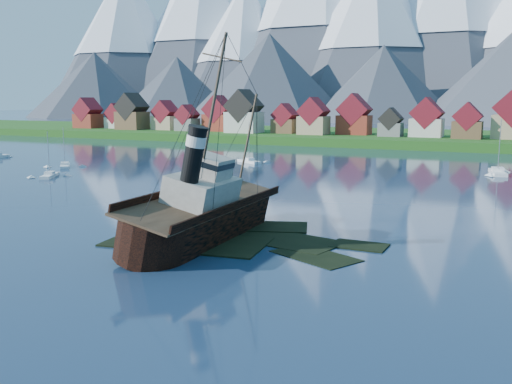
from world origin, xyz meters
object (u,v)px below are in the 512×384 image
at_px(sailboat_f, 50,176).
at_px(tugboat_wreck, 206,210).
at_px(sailboat_a, 65,166).
at_px(sailboat_e, 498,173).
at_px(sailboat_c, 249,162).

bearing_deg(sailboat_f, tugboat_wreck, -58.31).
bearing_deg(sailboat_a, sailboat_f, -98.53).
bearing_deg(sailboat_e, tugboat_wreck, -120.53).
height_order(sailboat_e, sailboat_f, sailboat_e).
bearing_deg(sailboat_c, sailboat_e, -55.16).
xyz_separation_m(tugboat_wreck, sailboat_a, (-66.43, 45.87, -2.88)).
distance_m(sailboat_a, sailboat_f, 18.10).
height_order(tugboat_wreck, sailboat_c, tugboat_wreck).
relative_size(tugboat_wreck, sailboat_e, 2.52).
xyz_separation_m(sailboat_a, sailboat_c, (35.66, 27.77, 0.02)).
height_order(sailboat_a, sailboat_c, sailboat_c).
height_order(sailboat_c, sailboat_f, sailboat_c).
bearing_deg(sailboat_c, tugboat_wreck, -125.37).
xyz_separation_m(sailboat_a, sailboat_f, (10.20, -14.96, 0.00)).
xyz_separation_m(tugboat_wreck, sailboat_c, (-30.77, 73.64, -2.85)).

